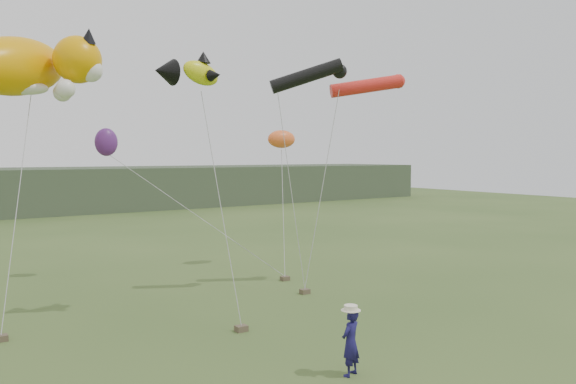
% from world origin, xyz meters
% --- Properties ---
extents(ground, '(120.00, 120.00, 0.00)m').
position_xyz_m(ground, '(0.00, 0.00, 0.00)').
color(ground, '#385123').
rests_on(ground, ground).
extents(festival_attendant, '(0.68, 0.56, 1.59)m').
position_xyz_m(festival_attendant, '(0.35, -1.13, 0.80)').
color(festival_attendant, '#17134A').
rests_on(festival_attendant, ground).
extents(sandbag_anchors, '(15.21, 6.32, 0.17)m').
position_xyz_m(sandbag_anchors, '(-1.51, 5.08, 0.09)').
color(sandbag_anchors, brown).
rests_on(sandbag_anchors, ground).
extents(cat_kite, '(5.98, 4.58, 2.75)m').
position_xyz_m(cat_kite, '(-4.39, 10.63, 8.33)').
color(cat_kite, '#E59800').
rests_on(cat_kite, ground).
extents(fish_kite, '(2.23, 1.45, 1.19)m').
position_xyz_m(fish_kite, '(-0.77, 5.38, 7.79)').
color(fish_kite, '#D2D613').
rests_on(fish_kite, ground).
extents(tube_kites, '(5.55, 2.17, 1.36)m').
position_xyz_m(tube_kites, '(5.90, 5.71, 8.05)').
color(tube_kites, black).
rests_on(tube_kites, ground).
extents(misc_kites, '(8.81, 2.42, 1.20)m').
position_xyz_m(misc_kites, '(3.26, 11.58, 5.86)').
color(misc_kites, orange).
rests_on(misc_kites, ground).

